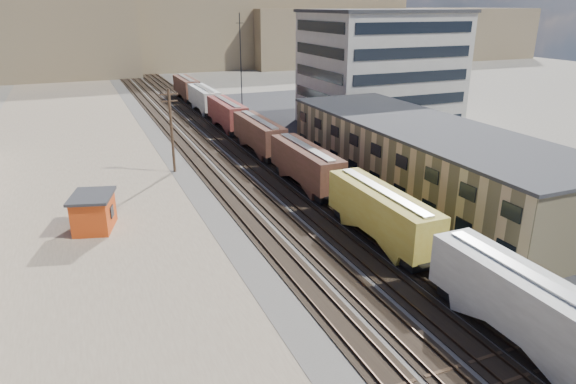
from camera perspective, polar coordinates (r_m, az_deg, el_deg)
name	(u,v)px	position (r m, az deg, el deg)	size (l,w,h in m)	color
ground	(471,364)	(32.19, 19.69, -17.55)	(300.00, 300.00, 0.00)	#6B6356
ballast_bed	(224,149)	(73.02, -7.09, 4.81)	(18.00, 200.00, 0.06)	#4C4742
dirt_yard	(74,189)	(61.02, -22.72, 0.28)	(24.00, 180.00, 0.03)	#7A6954
asphalt_lot	(418,159)	(69.48, 14.28, 3.54)	(26.00, 120.00, 0.04)	#232326
rail_tracks	(220,148)	(72.86, -7.51, 4.83)	(11.40, 200.00, 0.24)	black
freight_train	(280,147)	(62.85, -0.91, 5.07)	(3.00, 119.74, 4.46)	black
warehouse	(424,158)	(56.75, 14.83, 3.65)	(12.40, 40.40, 7.25)	tan
office_tower	(379,69)	(87.14, 10.11, 13.31)	(22.60, 18.60, 18.45)	#9E998E
utility_pole_north	(172,129)	(62.37, -12.81, 6.83)	(2.20, 0.32, 10.00)	#382619
radio_mast	(241,73)	(82.40, -5.23, 13.06)	(1.20, 0.16, 18.00)	black
hills_north	(124,21)	(186.92, -17.79, 17.64)	(265.00, 80.00, 32.00)	brown
maintenance_shed	(94,212)	(48.96, -20.80, -2.06)	(4.58, 5.29, 3.31)	#BE3E11
parked_car_blue	(404,133)	(80.51, 12.80, 6.42)	(2.46, 5.35, 1.49)	navy
parked_car_far	(391,113)	(95.49, 11.34, 8.58)	(1.61, 4.00, 1.36)	silver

